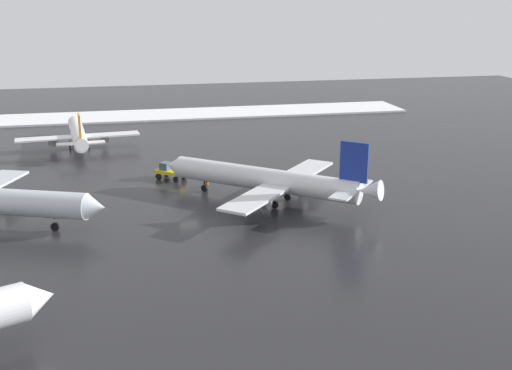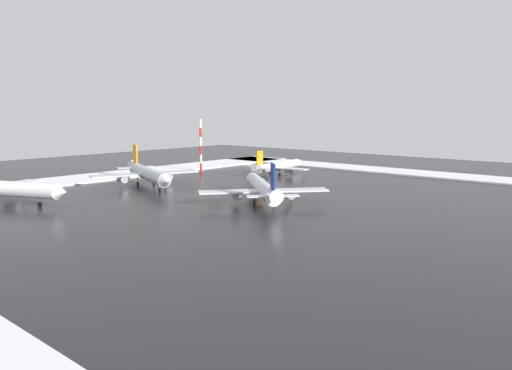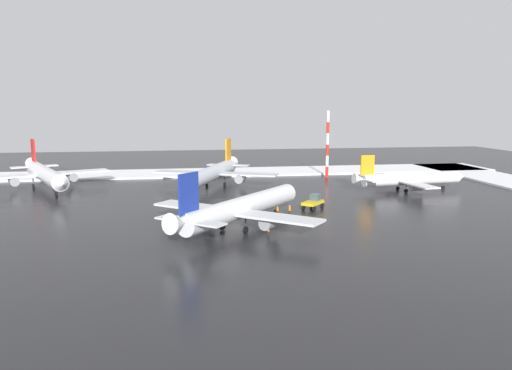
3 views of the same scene
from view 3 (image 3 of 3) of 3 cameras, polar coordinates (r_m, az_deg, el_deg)
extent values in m
plane|color=#232326|center=(82.07, -2.59, -3.25)|extent=(240.00, 240.00, 0.00)
cube|color=white|center=(131.14, -5.07, 1.44)|extent=(152.00, 16.00, 0.41)
cylinder|color=silver|center=(71.72, -1.37, -2.49)|extent=(19.62, 22.33, 3.03)
cone|color=silver|center=(84.02, 3.95, -0.80)|extent=(3.58, 3.49, 2.88)
cone|color=silver|center=(60.12, -8.93, -4.34)|extent=(4.02, 4.09, 2.95)
cube|color=silver|center=(73.83, -7.28, -2.44)|extent=(11.36, 10.49, 0.32)
cylinder|color=gray|center=(73.28, -5.95, -3.21)|extent=(3.32, 3.46, 1.78)
cube|color=silver|center=(65.89, 2.74, -3.77)|extent=(11.36, 10.49, 0.32)
cylinder|color=gray|center=(67.31, 1.58, -4.27)|extent=(3.32, 3.46, 1.78)
cube|color=navy|center=(61.07, -7.71, -0.94)|extent=(2.55, 2.92, 4.99)
cube|color=silver|center=(63.57, -9.42, -3.78)|extent=(4.76, 4.54, 0.21)
cube|color=silver|center=(60.29, -5.55, -4.40)|extent=(4.76, 4.54, 0.21)
cylinder|color=black|center=(79.86, 2.26, -2.28)|extent=(0.21, 0.21, 0.62)
cylinder|color=black|center=(80.13, 2.26, -3.19)|extent=(0.87, 0.95, 0.98)
cylinder|color=black|center=(70.91, -3.87, -3.75)|extent=(0.21, 0.21, 0.62)
cylinder|color=black|center=(71.20, -3.86, -4.76)|extent=(0.87, 0.95, 0.98)
cylinder|color=black|center=(68.78, -1.19, -4.13)|extent=(0.21, 0.21, 0.62)
cylinder|color=black|center=(69.08, -1.19, -5.17)|extent=(0.87, 0.95, 0.98)
cylinder|color=white|center=(112.97, -22.92, 1.11)|extent=(14.36, 26.96, 3.18)
cone|color=white|center=(98.20, -21.31, 0.12)|extent=(3.68, 3.29, 3.03)
cone|color=white|center=(127.96, -24.18, 2.14)|extent=(3.84, 4.16, 3.10)
cube|color=white|center=(117.29, -19.47, 1.44)|extent=(12.80, 8.73, 0.34)
cylinder|color=gray|center=(116.53, -20.28, 0.89)|extent=(3.01, 3.67, 1.87)
cube|color=white|center=(114.71, -26.93, 0.81)|extent=(12.80, 8.73, 0.34)
cylinder|color=gray|center=(114.57, -25.94, 0.40)|extent=(3.01, 3.67, 1.87)
cube|color=red|center=(125.42, -24.12, 3.61)|extent=(1.83, 3.56, 5.25)
cube|color=white|center=(126.05, -22.74, 2.05)|extent=(5.10, 4.06, 0.22)
cube|color=white|center=(125.18, -25.26, 1.84)|extent=(5.10, 4.06, 0.22)
cylinder|color=black|center=(103.58, -21.88, -0.27)|extent=(0.22, 0.22, 0.66)
cylinder|color=black|center=(103.79, -21.84, -1.01)|extent=(0.72, 1.07, 1.03)
cylinder|color=black|center=(116.26, -22.13, 0.67)|extent=(0.22, 0.22, 0.66)
cylinder|color=black|center=(116.45, -22.09, 0.01)|extent=(0.72, 1.07, 1.03)
cylinder|color=black|center=(115.57, -24.13, 0.50)|extent=(0.22, 0.22, 0.66)
cylinder|color=black|center=(115.76, -24.09, -0.17)|extent=(0.72, 1.07, 1.03)
cylinder|color=white|center=(107.82, 17.36, 0.68)|extent=(21.93, 4.74, 2.47)
cone|color=white|center=(114.53, 22.34, 0.88)|extent=(1.98, 2.52, 2.35)
cone|color=white|center=(101.89, 11.70, 0.68)|extent=(2.80, 2.36, 2.40)
cube|color=white|center=(111.77, 14.78, 0.96)|extent=(4.17, 9.73, 0.26)
cylinder|color=gray|center=(110.81, 15.30, 0.49)|extent=(2.61, 1.70, 1.45)
cube|color=white|center=(101.73, 18.11, 0.04)|extent=(4.17, 9.73, 0.26)
cylinder|color=gray|center=(103.24, 17.82, -0.23)|extent=(2.61, 1.70, 1.45)
cube|color=orange|center=(102.34, 12.62, 2.21)|extent=(2.92, 0.56, 4.07)
cube|color=white|center=(104.68, 12.09, 0.81)|extent=(2.24, 3.67, 0.17)
cube|color=white|center=(100.87, 13.22, 0.46)|extent=(2.24, 3.67, 0.17)
cylinder|color=black|center=(112.22, 20.63, 0.26)|extent=(0.17, 0.17, 0.51)
cylinder|color=black|center=(112.38, 20.60, -0.27)|extent=(0.82, 0.34, 0.80)
cylinder|color=black|center=(108.17, 15.91, 0.18)|extent=(0.17, 0.17, 0.51)
cylinder|color=black|center=(108.34, 15.88, -0.37)|extent=(0.82, 0.34, 0.80)
cylinder|color=black|center=(105.48, 16.80, -0.07)|extent=(0.17, 0.17, 0.51)
cylinder|color=black|center=(105.65, 16.77, -0.64)|extent=(0.82, 0.34, 0.80)
cylinder|color=silver|center=(106.16, -5.10, 1.31)|extent=(13.29, 26.89, 3.14)
cone|color=silver|center=(92.18, -7.97, 0.08)|extent=(3.60, 3.17, 2.99)
cone|color=silver|center=(120.48, -2.88, 2.52)|extent=(3.71, 4.06, 3.06)
cube|color=silver|center=(106.78, -0.77, 1.24)|extent=(12.67, 8.27, 0.33)
cylinder|color=gray|center=(106.92, -1.79, 0.74)|extent=(2.89, 3.61, 1.85)
cube|color=silver|center=(111.32, -8.37, 1.46)|extent=(12.67, 8.27, 0.33)
cylinder|color=gray|center=(110.36, -7.55, 0.93)|extent=(2.89, 3.61, 1.85)
cube|color=orange|center=(118.02, -3.19, 4.05)|extent=(1.69, 3.55, 5.18)
cube|color=silver|center=(117.47, -1.89, 2.26)|extent=(5.01, 3.89, 0.22)
cube|color=silver|center=(119.00, -4.48, 2.33)|extent=(5.01, 3.89, 0.22)
cylinder|color=black|center=(97.28, -6.85, -0.26)|extent=(0.22, 0.22, 0.65)
cylinder|color=black|center=(97.50, -6.84, -1.03)|extent=(0.68, 1.06, 1.02)
cylinder|color=black|center=(108.37, -3.62, 0.74)|extent=(0.22, 0.22, 0.65)
cylinder|color=black|center=(108.57, -3.61, 0.04)|extent=(0.68, 1.06, 1.02)
cylinder|color=black|center=(109.59, -5.65, 0.81)|extent=(0.22, 0.22, 0.65)
cylinder|color=black|center=(109.79, -5.64, 0.12)|extent=(0.68, 1.06, 1.02)
cube|color=gold|center=(85.51, 6.52, -2.01)|extent=(4.69, 4.91, 0.50)
cube|color=#3F5160|center=(86.18, 6.79, -1.39)|extent=(2.05, 2.04, 1.10)
cylinder|color=black|center=(87.49, 6.38, -2.22)|extent=(0.83, 0.89, 0.90)
cylinder|color=black|center=(86.67, 7.56, -2.35)|extent=(0.83, 0.89, 0.90)
cylinder|color=black|center=(84.65, 5.43, -2.59)|extent=(0.83, 0.89, 0.90)
cylinder|color=black|center=(83.80, 6.64, -2.73)|extent=(0.83, 0.89, 0.90)
cylinder|color=black|center=(80.21, 3.82, -3.24)|extent=(0.16, 0.16, 0.85)
cylinder|color=black|center=(80.37, 3.90, -3.21)|extent=(0.16, 0.16, 0.85)
cylinder|color=orange|center=(80.14, 3.87, -2.71)|extent=(0.36, 0.36, 0.62)
sphere|color=tan|center=(80.05, 3.87, -2.41)|extent=(0.24, 0.24, 0.24)
cylinder|color=black|center=(67.22, 1.48, -5.63)|extent=(0.16, 0.16, 0.85)
cylinder|color=black|center=(67.07, 1.37, -5.67)|extent=(0.16, 0.16, 0.85)
cylinder|color=orange|center=(66.96, 1.43, -5.04)|extent=(0.36, 0.36, 0.62)
sphere|color=tan|center=(66.86, 1.43, -4.69)|extent=(0.24, 0.24, 0.24)
cylinder|color=black|center=(79.80, 2.53, -3.29)|extent=(0.16, 0.16, 0.85)
cylinder|color=black|center=(79.75, 2.39, -3.29)|extent=(0.16, 0.16, 0.85)
cylinder|color=orange|center=(79.62, 2.46, -2.77)|extent=(0.36, 0.36, 0.62)
sphere|color=tan|center=(79.54, 2.47, -2.47)|extent=(0.24, 0.24, 0.24)
cylinder|color=red|center=(123.72, 8.10, 1.47)|extent=(0.70, 0.70, 2.72)
cylinder|color=white|center=(123.39, 8.13, 2.72)|extent=(0.70, 0.70, 2.72)
cylinder|color=red|center=(123.13, 8.16, 3.98)|extent=(0.70, 0.70, 2.72)
cylinder|color=white|center=(122.92, 8.19, 5.24)|extent=(0.70, 0.70, 2.72)
cylinder|color=red|center=(122.78, 8.22, 6.51)|extent=(0.70, 0.70, 2.72)
cylinder|color=white|center=(122.69, 8.25, 7.77)|extent=(0.70, 0.70, 2.72)
camera|label=1|loc=(112.70, -48.66, 10.66)|focal=45.00mm
camera|label=2|loc=(68.52, -96.03, 0.32)|focal=35.00mm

